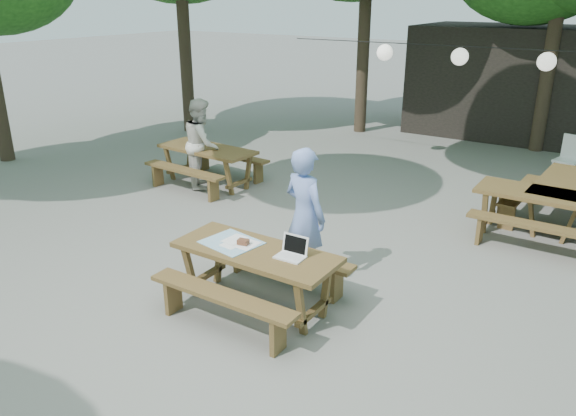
{
  "coord_description": "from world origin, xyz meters",
  "views": [
    {
      "loc": [
        3.16,
        -5.43,
        3.56
      ],
      "look_at": [
        -0.41,
        0.08,
        1.05
      ],
      "focal_mm": 35.0,
      "sensor_mm": 36.0,
      "label": 1
    }
  ],
  "objects_px": {
    "second_person": "(202,143)",
    "plastic_chair": "(566,167)",
    "picnic_table_nw": "(208,165)",
    "main_picnic_table": "(256,277)",
    "woman": "(305,216)"
  },
  "relations": [
    {
      "from": "main_picnic_table",
      "to": "woman",
      "type": "bearing_deg",
      "value": 82.47
    },
    {
      "from": "plastic_chair",
      "to": "second_person",
      "type": "bearing_deg",
      "value": -128.96
    },
    {
      "from": "woman",
      "to": "plastic_chair",
      "type": "relative_size",
      "value": 2.0
    },
    {
      "from": "main_picnic_table",
      "to": "plastic_chair",
      "type": "bearing_deg",
      "value": 72.42
    },
    {
      "from": "picnic_table_nw",
      "to": "plastic_chair",
      "type": "bearing_deg",
      "value": 38.6
    },
    {
      "from": "main_picnic_table",
      "to": "woman",
      "type": "distance_m",
      "value": 1.05
    },
    {
      "from": "main_picnic_table",
      "to": "plastic_chair",
      "type": "distance_m",
      "value": 7.83
    },
    {
      "from": "picnic_table_nw",
      "to": "woman",
      "type": "xyz_separation_m",
      "value": [
        3.68,
        -2.36,
        0.51
      ]
    },
    {
      "from": "second_person",
      "to": "plastic_chair",
      "type": "distance_m",
      "value": 7.37
    },
    {
      "from": "main_picnic_table",
      "to": "second_person",
      "type": "bearing_deg",
      "value": 138.58
    },
    {
      "from": "picnic_table_nw",
      "to": "second_person",
      "type": "xyz_separation_m",
      "value": [
        -0.02,
        -0.12,
        0.47
      ]
    },
    {
      "from": "woman",
      "to": "main_picnic_table",
      "type": "bearing_deg",
      "value": 97.51
    },
    {
      "from": "picnic_table_nw",
      "to": "main_picnic_table",
      "type": "bearing_deg",
      "value": -39.35
    },
    {
      "from": "picnic_table_nw",
      "to": "second_person",
      "type": "bearing_deg",
      "value": -97.09
    },
    {
      "from": "picnic_table_nw",
      "to": "woman",
      "type": "relative_size",
      "value": 1.13
    }
  ]
}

